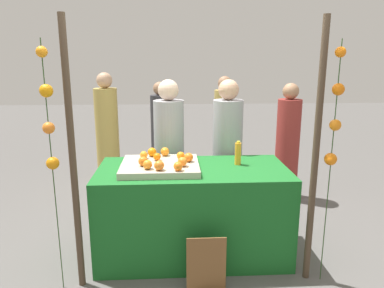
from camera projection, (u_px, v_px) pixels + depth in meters
ground_plane at (193, 252)px, 3.64m from camera, size 24.00×24.00×0.00m
stall_counter at (193, 211)px, 3.53m from camera, size 1.81×0.87×0.88m
orange_tray at (160, 166)px, 3.39m from camera, size 0.72×0.62×0.06m
orange_0 at (147, 165)px, 3.19m from camera, size 0.08×0.08×0.08m
orange_1 at (182, 162)px, 3.27m from camera, size 0.09×0.09×0.09m
orange_2 at (143, 161)px, 3.28m from camera, size 0.09×0.09×0.09m
orange_3 at (152, 152)px, 3.61m from camera, size 0.09×0.09×0.09m
orange_4 at (159, 165)px, 3.15m from camera, size 0.09×0.09×0.09m
orange_5 at (181, 156)px, 3.49m from camera, size 0.08×0.08×0.08m
orange_6 at (189, 157)px, 3.42m from camera, size 0.09×0.09×0.09m
orange_7 at (144, 155)px, 3.52m from camera, size 0.08×0.08×0.08m
orange_8 at (165, 152)px, 3.63m from camera, size 0.09×0.09×0.09m
orange_9 at (157, 157)px, 3.46m from camera, size 0.07×0.07×0.07m
orange_10 at (178, 166)px, 3.14m from camera, size 0.08×0.08×0.08m
juice_bottle at (238, 153)px, 3.52m from camera, size 0.06×0.06×0.24m
chalkboard_sign at (206, 264)px, 3.00m from camera, size 0.33×0.03×0.49m
vendor_left at (169, 160)px, 4.09m from camera, size 0.34×0.34×1.68m
vendor_right at (227, 159)px, 4.12m from camera, size 0.34×0.34×1.68m
crowd_person_0 at (161, 134)px, 5.79m from camera, size 0.31×0.31×1.55m
crowd_person_1 at (107, 134)px, 5.43m from camera, size 0.34×0.34×1.70m
crowd_person_2 at (224, 130)px, 5.90m from camera, size 0.33×0.33×1.63m
crowd_person_3 at (287, 146)px, 4.92m from camera, size 0.32×0.32×1.58m
canopy_post_left at (73, 160)px, 2.86m from camera, size 0.06×0.06×2.23m
canopy_post_right at (315, 157)px, 2.97m from camera, size 0.06×0.06×2.23m
garland_strand_left at (48, 117)px, 2.73m from camera, size 0.10×0.10×2.05m
garland_strand_right at (335, 117)px, 2.85m from camera, size 0.11×0.10×2.05m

